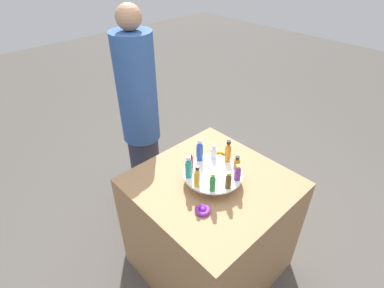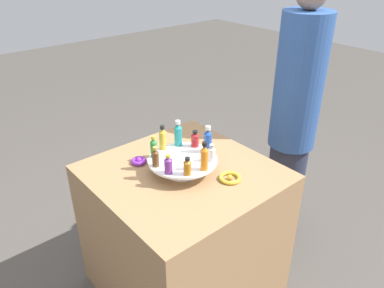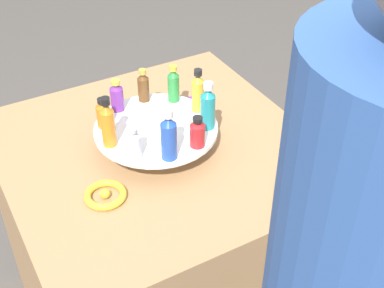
# 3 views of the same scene
# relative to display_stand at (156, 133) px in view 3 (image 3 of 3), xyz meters

# --- Properties ---
(party_table) EXTENTS (0.84, 0.84, 0.78)m
(party_table) POSITION_rel_display_stand_xyz_m (0.00, 0.00, -0.44)
(party_table) COLOR #9E754C
(party_table) RESTS_ON ground_plane
(display_stand) EXTENTS (0.34, 0.34, 0.07)m
(display_stand) POSITION_rel_display_stand_xyz_m (0.00, 0.00, 0.00)
(display_stand) COLOR white
(display_stand) RESTS_ON party_table
(bottle_red) EXTENTS (0.04, 0.04, 0.09)m
(bottle_red) POSITION_rel_display_stand_xyz_m (0.06, -0.13, 0.06)
(bottle_red) COLOR #B21E23
(bottle_red) RESTS_ON display_stand
(bottle_teal) EXTENTS (0.04, 0.04, 0.14)m
(bottle_teal) POSITION_rel_display_stand_xyz_m (0.12, -0.07, 0.09)
(bottle_teal) COLOR teal
(bottle_teal) RESTS_ON display_stand
(bottle_gold) EXTENTS (0.03, 0.03, 0.13)m
(bottle_gold) POSITION_rel_display_stand_xyz_m (0.14, 0.01, 0.08)
(bottle_gold) COLOR gold
(bottle_gold) RESTS_ON display_stand
(bottle_green) EXTENTS (0.03, 0.03, 0.11)m
(bottle_green) POSITION_rel_display_stand_xyz_m (0.10, 0.09, 0.07)
(bottle_green) COLOR #288438
(bottle_green) RESTS_ON display_stand
(bottle_brown) EXTENTS (0.03, 0.03, 0.10)m
(bottle_brown) POSITION_rel_display_stand_xyz_m (0.03, 0.14, 0.07)
(bottle_brown) COLOR brown
(bottle_brown) RESTS_ON display_stand
(bottle_purple) EXTENTS (0.04, 0.04, 0.09)m
(bottle_purple) POSITION_rel_display_stand_xyz_m (-0.06, 0.13, 0.07)
(bottle_purple) COLOR #702D93
(bottle_purple) RESTS_ON display_stand
(bottle_amber) EXTENTS (0.04, 0.04, 0.09)m
(bottle_amber) POSITION_rel_display_stand_xyz_m (-0.12, 0.07, 0.06)
(bottle_amber) COLOR #AD6B19
(bottle_amber) RESTS_ON display_stand
(bottle_orange) EXTENTS (0.04, 0.04, 0.14)m
(bottle_orange) POSITION_rel_display_stand_xyz_m (-0.14, -0.01, 0.09)
(bottle_orange) COLOR orange
(bottle_orange) RESTS_ON display_stand
(bottle_clear) EXTENTS (0.03, 0.03, 0.09)m
(bottle_clear) POSITION_rel_display_stand_xyz_m (-0.10, -0.09, 0.06)
(bottle_clear) COLOR silver
(bottle_clear) RESTS_ON display_stand
(bottle_blue) EXTENTS (0.04, 0.04, 0.14)m
(bottle_blue) POSITION_rel_display_stand_xyz_m (-0.03, -0.14, 0.09)
(bottle_blue) COLOR #234CAD
(bottle_blue) RESTS_ON display_stand
(ribbon_bow_gold) EXTENTS (0.11, 0.11, 0.03)m
(ribbon_bow_gold) POSITION_rel_display_stand_xyz_m (-0.20, -0.12, -0.04)
(ribbon_bow_gold) COLOR gold
(ribbon_bow_gold) RESTS_ON party_table
(ribbon_bow_purple) EXTENTS (0.08, 0.08, 0.03)m
(ribbon_bow_purple) POSITION_rel_display_stand_xyz_m (0.20, 0.12, -0.04)
(ribbon_bow_purple) COLOR purple
(ribbon_bow_purple) RESTS_ON party_table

